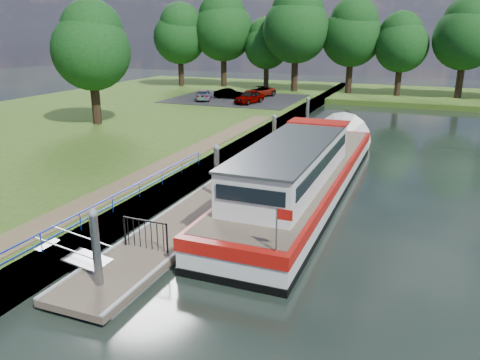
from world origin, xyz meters
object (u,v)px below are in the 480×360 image
at_px(car_a, 249,97).
at_px(car_d, 259,92).
at_px(car_c, 204,95).
at_px(barge, 307,171).
at_px(car_b, 229,94).
at_px(pontoon, 250,175).

distance_m(car_a, car_d, 5.23).
bearing_deg(car_c, barge, 105.09).
distance_m(barge, car_d, 30.89).
relative_size(barge, car_d, 4.96).
distance_m(car_b, car_c, 3.00).
height_order(pontoon, car_b, car_b).
bearing_deg(car_b, car_d, -46.65).
bearing_deg(pontoon, car_b, 115.53).
xyz_separation_m(pontoon, car_d, (-9.01, 27.08, 1.24)).
xyz_separation_m(barge, car_b, (-15.32, 25.66, 0.29)).
bearing_deg(car_a, car_c, -171.53).
bearing_deg(car_b, pontoon, -154.13).
xyz_separation_m(car_b, car_d, (2.71, 2.53, 0.05)).
relative_size(pontoon, car_c, 7.78).
relative_size(pontoon, barge, 1.42).
bearing_deg(barge, car_c, 126.51).
bearing_deg(car_d, car_a, -61.83).
distance_m(car_c, car_d, 6.71).
bearing_deg(pontoon, car_a, 110.72).
height_order(barge, car_a, barge).
bearing_deg(pontoon, car_c, 121.65).
bearing_deg(barge, pontoon, 162.79).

